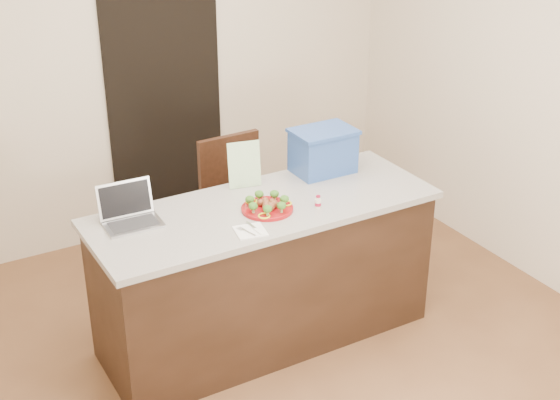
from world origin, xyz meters
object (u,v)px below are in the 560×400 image
yogurt_bottle (318,203)px  blue_box (323,151)px  island (265,273)px  napkin (250,231)px  chair (237,201)px  laptop (129,212)px  plate (267,208)px

yogurt_bottle → blue_box: 0.54m
island → blue_box: size_ratio=5.25×
yogurt_bottle → napkin: bearing=-172.7°
yogurt_bottle → chair: chair is taller
island → chair: bearing=75.2°
laptop → napkin: bearing=-37.4°
blue_box → yogurt_bottle: bearing=-125.1°
yogurt_bottle → chair: size_ratio=0.08×
island → plate: (-0.01, -0.07, 0.47)m
laptop → blue_box: size_ratio=0.81×
yogurt_bottle → plate: bearing=156.0°
island → plate: size_ratio=6.86×
plate → chair: (0.21, 0.81, -0.35)m
island → yogurt_bottle: size_ratio=26.38×
island → laptop: 0.93m
yogurt_bottle → blue_box: blue_box is taller
napkin → laptop: laptop is taller
plate → chair: size_ratio=0.29×
island → napkin: napkin is taller
napkin → yogurt_bottle: 0.48m
island → blue_box: 0.86m
island → laptop: size_ratio=6.47×
island → chair: 0.78m
plate → laptop: laptop is taller
napkin → blue_box: 0.93m
napkin → plate: bearing=41.3°
blue_box → plate: bearing=-151.3°
plate → blue_box: (0.58, 0.31, 0.13)m
plate → blue_box: size_ratio=0.77×
chair → napkin: bearing=-115.0°
plate → blue_box: blue_box is taller
yogurt_bottle → blue_box: size_ratio=0.20×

